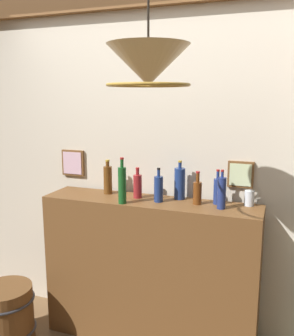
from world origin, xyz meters
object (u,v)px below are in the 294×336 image
object	(u,v)px
liquor_bottle_mezcal	(108,179)
liquor_bottle_vodka	(222,193)
liquor_bottle_amaro	(197,192)
liquor_bottle_vermouth	(217,191)
glass_tumbler_rocks	(249,198)
wooden_barrel	(7,314)
liquor_bottle_scotch	(122,185)
liquor_bottle_gin	(159,189)
liquor_bottle_whiskey	(180,183)
liquor_bottle_sherry	(138,186)
pendant_lamp	(148,67)

from	to	relation	value
liquor_bottle_mezcal	liquor_bottle_vodka	xyz separation A→B (m)	(0.89, -0.09, -0.00)
liquor_bottle_mezcal	liquor_bottle_amaro	xyz separation A→B (m)	(0.71, -0.04, -0.03)
liquor_bottle_vermouth	glass_tumbler_rocks	size ratio (longest dim) A/B	2.32
liquor_bottle_amaro	liquor_bottle_vodka	xyz separation A→B (m)	(0.17, -0.05, 0.02)
wooden_barrel	liquor_bottle_scotch	bearing A→B (deg)	17.40
liquor_bottle_amaro	wooden_barrel	xyz separation A→B (m)	(-1.36, -0.43, -0.98)
liquor_bottle_mezcal	liquor_bottle_gin	distance (m)	0.45
liquor_bottle_scotch	glass_tumbler_rocks	world-z (taller)	liquor_bottle_scotch
liquor_bottle_vermouth	liquor_bottle_amaro	distance (m)	0.14
liquor_bottle_mezcal	liquor_bottle_vermouth	size ratio (longest dim) A/B	1.08
liquor_bottle_vodka	liquor_bottle_scotch	distance (m)	0.68
liquor_bottle_amaro	liquor_bottle_gin	xyz separation A→B (m)	(-0.27, -0.04, 0.01)
liquor_bottle_mezcal	liquor_bottle_vermouth	distance (m)	0.84
liquor_bottle_mezcal	liquor_bottle_whiskey	bearing A→B (deg)	4.69
liquor_bottle_sherry	wooden_barrel	size ratio (longest dim) A/B	0.52
liquor_bottle_whiskey	pendant_lamp	size ratio (longest dim) A/B	0.49
liquor_bottle_vermouth	pendant_lamp	size ratio (longest dim) A/B	0.42
liquor_bottle_mezcal	liquor_bottle_gin	xyz separation A→B (m)	(0.44, -0.08, -0.02)
liquor_bottle_whiskey	pendant_lamp	distance (m)	1.07
liquor_bottle_mezcal	wooden_barrel	xyz separation A→B (m)	(-0.64, -0.48, -1.01)
liquor_bottle_scotch	glass_tumbler_rocks	distance (m)	0.88
liquor_bottle_whiskey	liquor_bottle_gin	size ratio (longest dim) A/B	1.16
liquor_bottle_whiskey	liquor_bottle_sherry	size ratio (longest dim) A/B	1.25
liquor_bottle_amaro	wooden_barrel	distance (m)	1.73
pendant_lamp	liquor_bottle_whiskey	bearing A→B (deg)	91.88
liquor_bottle_vodka	pendant_lamp	world-z (taller)	pendant_lamp
liquor_bottle_gin	liquor_bottle_vermouth	bearing A→B (deg)	11.98
liquor_bottle_whiskey	liquor_bottle_scotch	distance (m)	0.43
liquor_bottle_vodka	liquor_bottle_sherry	size ratio (longest dim) A/B	1.17
liquor_bottle_vodka	liquor_bottle_whiskey	distance (m)	0.36
liquor_bottle_mezcal	liquor_bottle_gin	size ratio (longest dim) A/B	1.08
liquor_bottle_vermouth	liquor_bottle_gin	distance (m)	0.41
liquor_bottle_mezcal	liquor_bottle_whiskey	xyz separation A→B (m)	(0.56, 0.05, 0.01)
liquor_bottle_mezcal	pendant_lamp	distance (m)	1.20
liquor_bottle_amaro	liquor_bottle_sherry	xyz separation A→B (m)	(-0.45, 0.01, 0.00)
liquor_bottle_scotch	wooden_barrel	xyz separation A→B (m)	(-0.86, -0.27, -1.03)
liquor_bottle_sherry	liquor_bottle_gin	size ratio (longest dim) A/B	0.93
liquor_bottle_vodka	glass_tumbler_rocks	xyz separation A→B (m)	(0.17, 0.14, -0.06)
liquor_bottle_vodka	liquor_bottle_whiskey	bearing A→B (deg)	156.98
liquor_bottle_mezcal	liquor_bottle_scotch	bearing A→B (deg)	-44.17
liquor_bottle_mezcal	liquor_bottle_vermouth	xyz separation A→B (m)	(0.84, 0.01, -0.02)
liquor_bottle_mezcal	liquor_bottle_sherry	size ratio (longest dim) A/B	1.16
liquor_bottle_mezcal	wooden_barrel	bearing A→B (deg)	-143.53
liquor_bottle_amaro	liquor_bottle_vodka	world-z (taller)	liquor_bottle_vodka
liquor_bottle_mezcal	pendant_lamp	size ratio (longest dim) A/B	0.45
liquor_bottle_sherry	wooden_barrel	world-z (taller)	liquor_bottle_sherry
liquor_bottle_mezcal	liquor_bottle_scotch	xyz separation A→B (m)	(0.21, -0.21, 0.02)
liquor_bottle_sherry	liquor_bottle_amaro	bearing A→B (deg)	-1.39
liquor_bottle_vermouth	wooden_barrel	size ratio (longest dim) A/B	0.56
liquor_bottle_gin	glass_tumbler_rocks	bearing A→B (deg)	11.19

